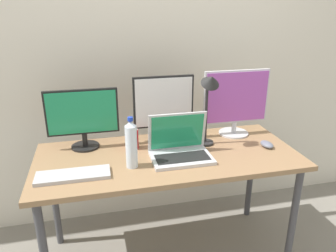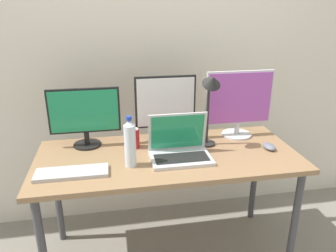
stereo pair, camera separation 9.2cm
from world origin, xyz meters
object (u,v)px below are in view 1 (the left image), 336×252
Objects in this scene: laptop_silver at (180,147)px; soda_can_near_keyboard at (133,139)px; keyboard_main at (73,175)px; mouse_by_keyboard at (267,144)px; work_desk at (168,165)px; monitor_left at (83,116)px; monitor_center at (164,108)px; water_bottle at (131,144)px; monitor_right at (236,101)px; desk_lamp at (209,96)px.

laptop_silver reaches higher than soda_can_near_keyboard.
keyboard_main is 1.17m from mouse_by_keyboard.
soda_can_near_keyboard reaches higher than work_desk.
monitor_left reaches higher than work_desk.
mouse_by_keyboard is at bearing -24.01° from monitor_center.
mouse_by_keyboard is 0.83× the size of soda_can_near_keyboard.
water_bottle is at bearing -154.93° from work_desk.
monitor_center is at bearing 177.99° from monitor_right.
monitor_left reaches higher than mouse_by_keyboard.
mouse_by_keyboard is at bearing -13.10° from monitor_left.
monitor_left is 1.15m from mouse_by_keyboard.
keyboard_main reaches higher than work_desk.
desk_lamp reaches higher than soda_can_near_keyboard.
water_bottle is 0.60× the size of desk_lamp.
desk_lamp is (0.81, 0.21, 0.32)m from keyboard_main.
monitor_center is 4.04× the size of mouse_by_keyboard.
work_desk is at bearing 170.77° from mouse_by_keyboard.
laptop_silver is 0.31m from soda_can_near_keyboard.
monitor_left is 0.50m from monitor_center.
desk_lamp reaches higher than keyboard_main.
laptop_silver is 1.20× the size of water_bottle.
keyboard_main is at bearing -141.16° from soda_can_near_keyboard.
monitor_left is 0.89× the size of desk_lamp.
monitor_left reaches higher than water_bottle.
laptop_silver is at bearing -38.57° from work_desk.
monitor_left is at bearing 161.39° from mouse_by_keyboard.
monitor_right is 1.14m from keyboard_main.
monitor_right is 1.19× the size of keyboard_main.
work_desk is 12.31× the size of soda_can_near_keyboard.
water_bottle is at bearing 8.47° from keyboard_main.
monitor_center is (0.03, 0.23, 0.29)m from work_desk.
monitor_right is at bearing 23.09° from water_bottle.
water_bottle is at bearing 178.92° from mouse_by_keyboard.
monitor_left is 1.14× the size of keyboard_main.
laptop_silver is 0.30m from water_bottle.
mouse_by_keyboard is (0.63, -0.04, 0.09)m from work_desk.
monitor_center is 0.43m from water_bottle.
soda_can_near_keyboard is 0.53m from desk_lamp.
soda_can_near_keyboard reaches higher than mouse_by_keyboard.
keyboard_main is (-0.57, -0.38, -0.21)m from monitor_center.
laptop_silver is 2.76× the size of soda_can_near_keyboard.
soda_can_near_keyboard is (-0.25, 0.18, 0.00)m from laptop_silver.
monitor_right is (0.99, -0.01, 0.03)m from monitor_left.
monitor_right reaches higher than monitor_center.
water_bottle is at bearing -99.34° from soda_can_near_keyboard.
desk_lamp is at bearing 11.82° from work_desk.
work_desk is 0.37m from monitor_center.
monitor_left is 0.41m from water_bottle.
laptop_silver is at bearing -82.90° from monitor_center.
monitor_center is at bearing 97.10° from laptop_silver.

